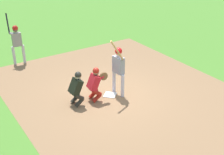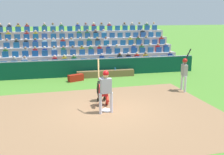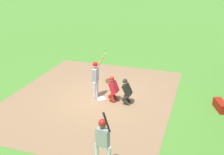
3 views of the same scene
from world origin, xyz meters
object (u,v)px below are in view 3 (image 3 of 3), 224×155
batter_at_plate (96,75)px  equipment_duffel_bag (220,106)px  on_deck_batter (103,138)px  home_plate_marker (101,98)px  catcher_crouching (113,87)px  home_plate_umpire (126,90)px

batter_at_plate → equipment_duffel_bag: (0.77, -5.89, -0.98)m
equipment_duffel_bag → on_deck_batter: 6.70m
equipment_duffel_bag → on_deck_batter: on_deck_batter is taller
home_plate_marker → catcher_crouching: bearing=-89.1°
catcher_crouching → home_plate_umpire: bearing=-94.4°
equipment_duffel_bag → catcher_crouching: bearing=77.1°
home_plate_umpire → equipment_duffel_bag: (0.91, -4.25, -0.49)m
home_plate_marker → catcher_crouching: size_ratio=0.34×
home_plate_umpire → on_deck_batter: (-4.71, -0.73, 0.45)m
home_plate_marker → batter_at_plate: bearing=72.8°
on_deck_batter → home_plate_umpire: bearing=8.8°
home_plate_marker → batter_at_plate: size_ratio=0.19×
home_plate_marker → home_plate_umpire: home_plate_umpire is taller
home_plate_marker → batter_at_plate: 1.21m
catcher_crouching → on_deck_batter: bearing=-163.2°
batter_at_plate → on_deck_batter: bearing=-154.0°
home_plate_marker → equipment_duffel_bag: equipment_duffel_bag is taller
batter_at_plate → catcher_crouching: 1.04m
catcher_crouching → equipment_duffel_bag: size_ratio=1.32×
home_plate_umpire → on_deck_batter: size_ratio=0.55×
home_plate_umpire → batter_at_plate: bearing=85.2°
catcher_crouching → on_deck_batter: on_deck_batter is taller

